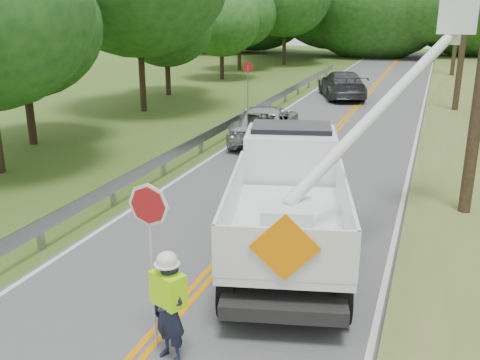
% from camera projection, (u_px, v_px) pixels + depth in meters
% --- Properties ---
extents(road, '(7.20, 96.00, 0.03)m').
position_uv_depth(road, '(314.00, 156.00, 20.00)').
color(road, '#535356').
rests_on(road, ground).
extents(guardrail, '(0.18, 48.00, 0.77)m').
position_uv_depth(guardrail, '(222.00, 128.00, 21.95)').
color(guardrail, gray).
rests_on(guardrail, ground).
extents(utility_poles, '(1.60, 43.30, 10.00)m').
position_uv_depth(utility_poles, '(475.00, 7.00, 19.46)').
color(utility_poles, black).
rests_on(utility_poles, ground).
extents(treeline_horizon, '(58.24, 15.12, 12.01)m').
position_uv_depth(treeline_horizon, '(407.00, 3.00, 55.97)').
color(treeline_horizon, '#144319').
rests_on(treeline_horizon, ground).
extents(flagger, '(1.10, 0.63, 2.79)m').
position_uv_depth(flagger, '(168.00, 303.00, 8.20)').
color(flagger, '#191E33').
rests_on(flagger, road).
extents(bucket_truck, '(5.37, 7.45, 6.71)m').
position_uv_depth(bucket_truck, '(303.00, 175.00, 12.59)').
color(bucket_truck, black).
rests_on(bucket_truck, road).
extents(suv_silver, '(3.24, 5.52, 1.44)m').
position_uv_depth(suv_silver, '(266.00, 124.00, 21.95)').
color(suv_silver, '#B4B6BB').
rests_on(suv_silver, road).
extents(suv_darkgrey, '(3.97, 5.90, 1.59)m').
position_uv_depth(suv_darkgrey, '(342.00, 84.00, 32.30)').
color(suv_darkgrey, '#3D3E45').
rests_on(suv_darkgrey, road).
extents(stop_sign_permanent, '(0.55, 0.14, 2.63)m').
position_uv_depth(stop_sign_permanent, '(248.00, 79.00, 27.28)').
color(stop_sign_permanent, gray).
rests_on(stop_sign_permanent, ground).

